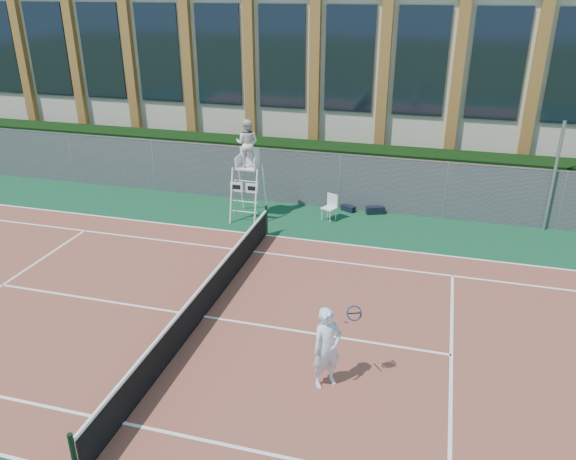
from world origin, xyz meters
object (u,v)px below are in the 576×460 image
(plastic_chair, at_px, (331,205))
(umpire_chair, at_px, (247,146))
(steel_pole, at_px, (554,177))
(tennis_player, at_px, (327,348))

(plastic_chair, bearing_deg, umpire_chair, -170.28)
(steel_pole, distance_m, tennis_player, 12.08)
(steel_pole, bearing_deg, tennis_player, -119.00)
(steel_pole, xyz_separation_m, umpire_chair, (-10.70, -1.65, 0.78))
(steel_pole, distance_m, umpire_chair, 10.85)
(umpire_chair, xyz_separation_m, tennis_player, (4.86, -8.88, -1.78))
(steel_pole, height_order, umpire_chair, steel_pole)
(umpire_chair, bearing_deg, tennis_player, -61.29)
(umpire_chair, height_order, plastic_chair, umpire_chair)
(umpire_chair, height_order, tennis_player, umpire_chair)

